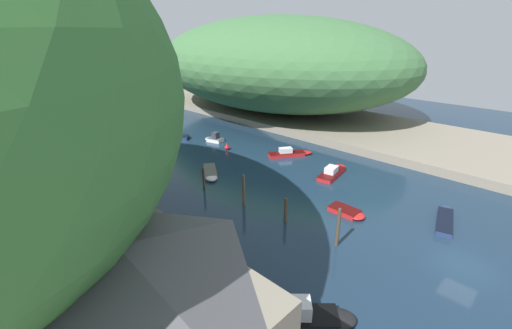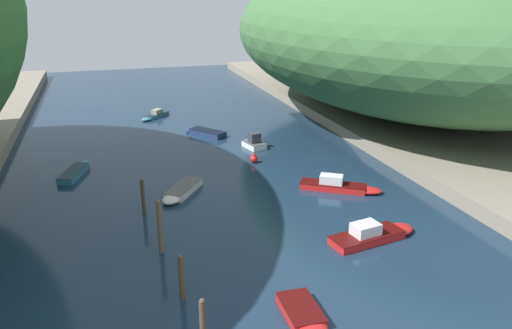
# 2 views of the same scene
# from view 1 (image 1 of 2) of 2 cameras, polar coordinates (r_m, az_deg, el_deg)

# --- Properties ---
(water_surface) EXTENTS (130.00, 130.00, 0.00)m
(water_surface) POSITION_cam_1_polar(r_m,az_deg,el_deg) (46.25, -6.71, -0.26)
(water_surface) COLOR #192D42
(water_surface) RESTS_ON ground
(right_bank) EXTENTS (22.00, 120.00, 1.21)m
(right_bank) POSITION_cam_1_polar(r_m,az_deg,el_deg) (66.41, 12.22, 6.85)
(right_bank) COLOR gray
(right_bank) RESTS_ON ground
(hillside_right) EXTENTS (41.33, 57.86, 18.45)m
(hillside_right) POSITION_cam_1_polar(r_m,az_deg,el_deg) (73.85, 3.57, 16.55)
(hillside_right) COLOR #3D6B3D
(hillside_right) RESTS_ON right_bank
(waterfront_building) EXTENTS (9.23, 14.10, 7.73)m
(waterfront_building) POSITION_cam_1_polar(r_m,az_deg,el_deg) (18.08, -20.41, -22.30)
(waterfront_building) COLOR gray
(waterfront_building) RESTS_ON left_bank
(boathouse_shed) EXTENTS (8.22, 10.02, 5.15)m
(boathouse_shed) POSITION_cam_1_polar(r_m,az_deg,el_deg) (29.49, -29.63, -8.53)
(boathouse_shed) COLOR gray
(boathouse_shed) RESTS_ON left_bank
(boat_open_rowboat) EXTENTS (5.48, 5.68, 1.68)m
(boat_open_rowboat) POSITION_cam_1_polar(r_m,az_deg,el_deg) (23.76, 8.66, -23.70)
(boat_open_rowboat) COLOR black
(boat_open_rowboat) RESTS_ON water_surface
(boat_white_cruiser) EXTENTS (6.44, 2.77, 1.29)m
(boat_white_cruiser) POSITION_cam_1_polar(r_m,az_deg,el_deg) (44.29, 12.76, -1.16)
(boat_white_cruiser) COLOR red
(boat_white_cruiser) RESTS_ON water_surface
(boat_moored_right) EXTENTS (4.02, 4.10, 0.97)m
(boat_moored_right) POSITION_cam_1_polar(r_m,az_deg,el_deg) (64.69, -21.52, 5.12)
(boat_moored_right) COLOR teal
(boat_moored_right) RESTS_ON water_surface
(boat_far_upstream) EXTENTS (6.37, 2.89, 0.56)m
(boat_far_upstream) POSITION_cam_1_polar(r_m,az_deg,el_deg) (37.97, 28.96, -7.83)
(boat_far_upstream) COLOR navy
(boat_far_upstream) RESTS_ON water_surface
(boat_small_dinghy) EXTENTS (6.30, 4.72, 1.25)m
(boat_small_dinghy) POSITION_cam_1_polar(r_m,az_deg,el_deg) (49.80, 5.80, 1.90)
(boat_small_dinghy) COLOR red
(boat_small_dinghy) RESTS_ON water_surface
(boat_navy_launch) EXTENTS (2.90, 5.44, 0.55)m
(boat_navy_launch) POSITION_cam_1_polar(r_m,az_deg,el_deg) (45.65, -21.49, -1.66)
(boat_navy_launch) COLOR teal
(boat_navy_launch) RESTS_ON water_surface
(boat_far_right_bank) EXTENTS (4.40, 5.18, 0.60)m
(boat_far_right_bank) POSITION_cam_1_polar(r_m,az_deg,el_deg) (58.85, -13.80, 4.46)
(boat_far_right_bank) COLOR navy
(boat_far_right_bank) RESTS_ON water_surface
(boat_mid_channel) EXTENTS (4.12, 5.00, 0.60)m
(boat_mid_channel) POSITION_cam_1_polar(r_m,az_deg,el_deg) (43.36, -7.59, -1.44)
(boat_mid_channel) COLOR silver
(boat_mid_channel) RESTS_ON water_surface
(boat_cabin_cruiser) EXTENTS (1.79, 3.71, 0.52)m
(boat_cabin_cruiser) POSITION_cam_1_polar(r_m,az_deg,el_deg) (35.56, 15.12, -7.67)
(boat_cabin_cruiser) COLOR red
(boat_cabin_cruiser) RESTS_ON water_surface
(boat_yellow_tender) EXTENTS (2.25, 3.35, 1.58)m
(boat_yellow_tender) POSITION_cam_1_polar(r_m,az_deg,el_deg) (56.20, -7.04, 4.30)
(boat_yellow_tender) COLOR white
(boat_yellow_tender) RESTS_ON water_surface
(mooring_post_nearest) EXTENTS (0.30, 0.30, 3.66)m
(mooring_post_nearest) POSITION_cam_1_polar(r_m,az_deg,el_deg) (29.86, 13.53, -10.12)
(mooring_post_nearest) COLOR #4C3D2D
(mooring_post_nearest) RESTS_ON water_surface
(mooring_post_second) EXTENTS (0.30, 0.30, 2.58)m
(mooring_post_second) POSITION_cam_1_polar(r_m,az_deg,el_deg) (32.75, 4.95, -7.55)
(mooring_post_second) COLOR brown
(mooring_post_second) RESTS_ON water_surface
(mooring_post_middle) EXTENTS (0.31, 0.31, 3.53)m
(mooring_post_middle) POSITION_cam_1_polar(r_m,az_deg,el_deg) (35.32, -2.08, -4.29)
(mooring_post_middle) COLOR brown
(mooring_post_middle) RESTS_ON water_surface
(mooring_post_fourth) EXTENTS (0.27, 0.27, 2.71)m
(mooring_post_fourth) POSITION_cam_1_polar(r_m,az_deg,el_deg) (39.35, -8.73, -2.33)
(mooring_post_fourth) COLOR #4C3D2D
(mooring_post_fourth) RESTS_ON water_surface
(channel_buoy_near) EXTENTS (0.73, 0.73, 1.10)m
(channel_buoy_near) POSITION_cam_1_polar(r_m,az_deg,el_deg) (52.06, -4.86, 2.89)
(channel_buoy_near) COLOR red
(channel_buoy_near) RESTS_ON water_surface
(person_on_quay) EXTENTS (0.25, 0.39, 1.69)m
(person_on_quay) POSITION_cam_1_polar(r_m,az_deg,el_deg) (23.10, -14.41, -20.09)
(person_on_quay) COLOR #282D3D
(person_on_quay) RESTS_ON left_bank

